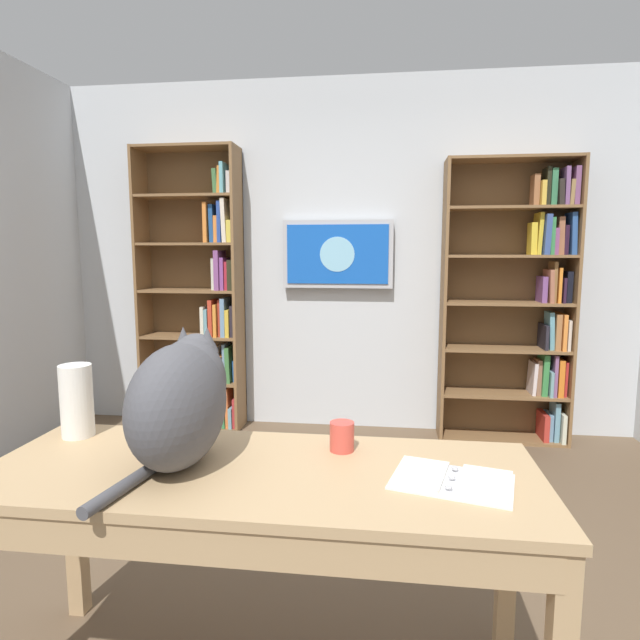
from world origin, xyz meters
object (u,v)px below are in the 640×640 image
Objects in this scene: desk at (258,505)px; coffee_mug at (342,436)px; paper_towel_roll at (77,401)px; wall_mounted_tv at (338,254)px; cat at (182,397)px; bookshelf_right at (203,293)px; bookshelf_left at (522,301)px; open_binder at (452,480)px.

desk is 0.34m from coffee_mug.
desk is 0.77m from paper_towel_roll.
wall_mounted_tv reaches higher than desk.
coffee_mug reaches higher than desk.
cat reaches higher than desk.
bookshelf_right is 2.64m from coffee_mug.
cat is 0.49m from paper_towel_roll.
bookshelf_left is 2.63m from open_binder.
bookshelf_left is at bearing -115.96° from coffee_mug.
bookshelf_left is 2.43× the size of wall_mounted_tv.
paper_towel_roll reaches higher than desk.
desk is (1.35, 2.49, -0.40)m from bookshelf_left.
desk is 0.40m from cat.
open_binder is at bearing 102.49° from wall_mounted_tv.
paper_towel_roll is 2.67× the size of coffee_mug.
paper_towel_roll is at bearing 73.53° from wall_mounted_tv.
paper_towel_roll is (-0.35, 2.27, -0.20)m from bookshelf_right.
wall_mounted_tv is (1.36, -0.08, 0.33)m from bookshelf_left.
open_binder is at bearing 179.45° from desk.
bookshelf_left is at bearing 176.45° from wall_mounted_tv.
desk is 4.47× the size of open_binder.
bookshelf_right is 3.74× the size of cat.
desk is 6.53× the size of paper_towel_roll.
wall_mounted_tv is (-1.05, -0.08, 0.30)m from bookshelf_right.
bookshelf_right is 8.52× the size of paper_towel_roll.
coffee_mug is (1.12, 2.29, -0.25)m from bookshelf_left.
cat is at bearing -10.67° from desk.
bookshelf_right reaches higher than coffee_mug.
coffee_mug is at bearing -31.40° from open_binder.
cat is (0.25, -0.05, 0.31)m from desk.
desk is at bearing 90.17° from wall_mounted_tv.
cat is 1.56× the size of open_binder.
cat is at bearing 108.37° from bookshelf_right.
bookshelf_left is 3.51× the size of cat.
bookshelf_right reaches higher than open_binder.
coffee_mug is (0.33, -0.20, 0.04)m from open_binder.
paper_towel_roll is (1.27, -0.22, 0.12)m from open_binder.
desk is (-1.06, 2.49, -0.43)m from bookshelf_right.
desk is at bearing 39.94° from coffee_mug.
bookshelf_left is at bearing -132.10° from paper_towel_roll.
coffee_mug is at bearing -162.75° from cat.
wall_mounted_tv is at bearing -95.41° from cat.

